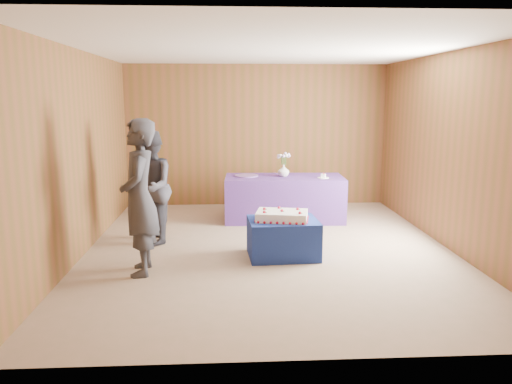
{
  "coord_description": "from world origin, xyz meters",
  "views": [
    {
      "loc": [
        -0.56,
        -6.65,
        2.08
      ],
      "look_at": [
        -0.17,
        0.1,
        0.79
      ],
      "focal_mm": 35.0,
      "sensor_mm": 36.0,
      "label": 1
    }
  ],
  "objects": [
    {
      "name": "guest_right",
      "position": [
        -1.67,
        0.38,
        0.82
      ],
      "size": [
        0.75,
        0.89,
        1.63
      ],
      "primitive_type": "imported",
      "rotation": [
        0.0,
        0.0,
        -1.39
      ],
      "color": "#35353F",
      "rests_on": "ground"
    },
    {
      "name": "vase",
      "position": [
        0.39,
        1.72,
        0.85
      ],
      "size": [
        0.25,
        0.25,
        0.2
      ],
      "primitive_type": "imported",
      "rotation": [
        0.0,
        0.0,
        0.38
      ],
      "color": "silver",
      "rests_on": "serving_table"
    },
    {
      "name": "flower_spray",
      "position": [
        0.39,
        1.72,
        1.1
      ],
      "size": [
        0.23,
        0.23,
        0.18
      ],
      "color": "#346026",
      "rests_on": "vase"
    },
    {
      "name": "sheet_cake",
      "position": [
        0.14,
        -0.35,
        0.56
      ],
      "size": [
        0.76,
        0.59,
        0.16
      ],
      "rotation": [
        0.0,
        0.0,
        -0.2
      ],
      "color": "white",
      "rests_on": "cake_table"
    },
    {
      "name": "cake_slice",
      "position": [
        1.04,
        1.5,
        0.79
      ],
      "size": [
        0.09,
        0.08,
        0.08
      ],
      "rotation": [
        0.0,
        0.0,
        -0.48
      ],
      "color": "white",
      "rests_on": "plate"
    },
    {
      "name": "guest_left",
      "position": [
        -1.6,
        -0.86,
        0.92
      ],
      "size": [
        0.51,
        0.72,
        1.84
      ],
      "primitive_type": "imported",
      "rotation": [
        0.0,
        0.0,
        -1.46
      ],
      "color": "#33333C",
      "rests_on": "ground"
    },
    {
      "name": "ground",
      "position": [
        0.0,
        0.0,
        0.0
      ],
      "size": [
        6.0,
        6.0,
        0.0
      ],
      "primitive_type": "plane",
      "color": "gray",
      "rests_on": "ground"
    },
    {
      "name": "knife",
      "position": [
        1.06,
        1.37,
        0.75
      ],
      "size": [
        0.26,
        0.04,
        0.0
      ],
      "primitive_type": "cube",
      "rotation": [
        0.0,
        0.0,
        -0.06
      ],
      "color": "silver",
      "rests_on": "serving_table"
    },
    {
      "name": "platter",
      "position": [
        -0.24,
        1.78,
        0.76
      ],
      "size": [
        0.51,
        0.51,
        0.02
      ],
      "primitive_type": "cylinder",
      "rotation": [
        0.0,
        0.0,
        -0.32
      ],
      "color": "#7851A2",
      "rests_on": "serving_table"
    },
    {
      "name": "serving_table",
      "position": [
        0.4,
        1.69,
        0.38
      ],
      "size": [
        2.04,
        0.98,
        0.75
      ],
      "primitive_type": "cube",
      "rotation": [
        0.0,
        0.0,
        -0.04
      ],
      "color": "#573086",
      "rests_on": "ground"
    },
    {
      "name": "plate",
      "position": [
        1.04,
        1.5,
        0.76
      ],
      "size": [
        0.26,
        0.26,
        0.01
      ],
      "primitive_type": "cylinder",
      "rotation": [
        0.0,
        0.0,
        -0.46
      ],
      "color": "white",
      "rests_on": "serving_table"
    },
    {
      "name": "cake_table",
      "position": [
        0.16,
        -0.33,
        0.25
      ],
      "size": [
        0.94,
        0.75,
        0.5
      ],
      "primitive_type": "cube",
      "rotation": [
        0.0,
        0.0,
        0.06
      ],
      "color": "navy",
      "rests_on": "ground"
    },
    {
      "name": "room_shell",
      "position": [
        0.0,
        0.0,
        1.8
      ],
      "size": [
        5.04,
        6.04,
        2.72
      ],
      "color": "brown",
      "rests_on": "ground"
    }
  ]
}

